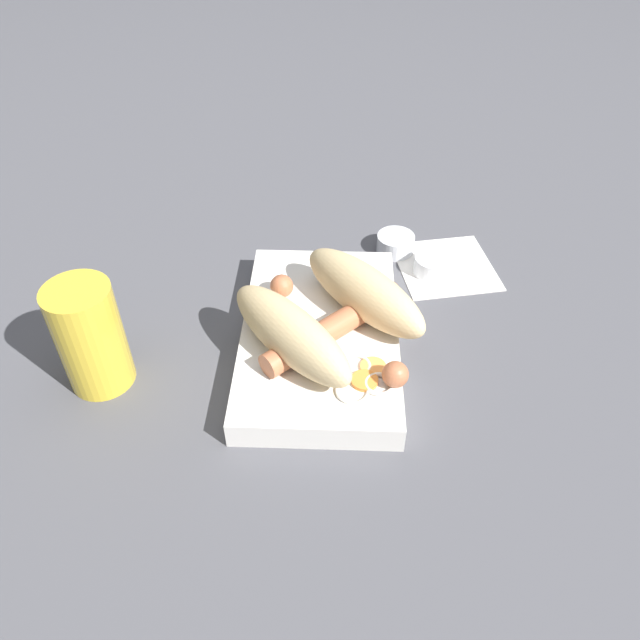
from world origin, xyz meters
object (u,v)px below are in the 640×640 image
at_px(bread_roll, 329,312).
at_px(condiment_cup_far, 395,244).
at_px(drink_glass, 90,337).
at_px(food_tray, 320,337).
at_px(sausage, 334,327).
at_px(condiment_cup_near, 433,266).

height_order(bread_roll, condiment_cup_far, bread_roll).
height_order(bread_roll, drink_glass, drink_glass).
bearing_deg(food_tray, drink_glass, -76.35).
distance_m(bread_roll, drink_glass, 0.24).
height_order(food_tray, sausage, sausage).
distance_m(food_tray, condiment_cup_near, 0.20).
bearing_deg(condiment_cup_near, condiment_cup_far, -134.92).
xyz_separation_m(sausage, condiment_cup_near, (-0.15, 0.12, -0.03)).
xyz_separation_m(sausage, condiment_cup_far, (-0.20, 0.08, -0.03)).
bearing_deg(bread_roll, condiment_cup_near, 138.78).
distance_m(condiment_cup_near, condiment_cup_far, 0.06).
xyz_separation_m(sausage, drink_glass, (0.04, -0.24, 0.02)).
bearing_deg(bread_roll, drink_glass, -78.83).
height_order(sausage, drink_glass, drink_glass).
distance_m(food_tray, sausage, 0.04).
height_order(condiment_cup_near, condiment_cup_far, same).
distance_m(condiment_cup_far, drink_glass, 0.40).
bearing_deg(drink_glass, bread_roll, 101.17).
relative_size(food_tray, bread_roll, 1.20).
bearing_deg(sausage, bread_roll, -131.40).
bearing_deg(condiment_cup_far, sausage, -21.49).
xyz_separation_m(condiment_cup_near, drink_glass, (0.19, -0.36, 0.05)).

